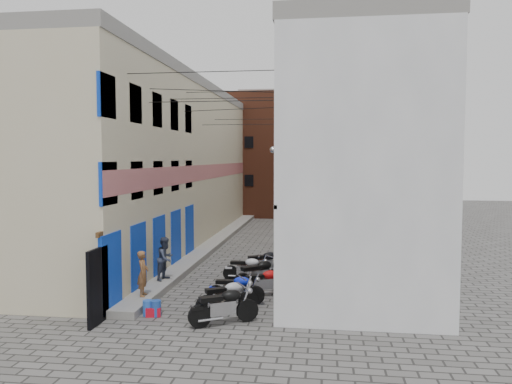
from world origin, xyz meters
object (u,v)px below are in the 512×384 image
at_px(motorcycle_b, 227,295).
at_px(water_jug_near, 156,308).
at_px(person_a, 143,273).
at_px(motorcycle_a, 224,304).
at_px(red_crate, 154,312).
at_px(motorcycle_c, 236,287).
at_px(motorcycle_f, 247,267).
at_px(motorcycle_e, 259,272).
at_px(water_jug_far, 148,308).
at_px(motorcycle_d, 265,281).
at_px(motorcycle_g, 265,261).
at_px(person_b, 166,258).

height_order(motorcycle_b, water_jug_near, motorcycle_b).
relative_size(person_a, water_jug_near, 3.12).
xyz_separation_m(motorcycle_a, person_a, (-3.04, 1.71, 0.39)).
relative_size(person_a, red_crate, 3.39).
distance_m(motorcycle_c, motorcycle_f, 3.05).
distance_m(motorcycle_e, red_crate, 4.54).
height_order(motorcycle_f, water_jug_far, motorcycle_f).
relative_size(water_jug_far, red_crate, 1.08).
bearing_deg(red_crate, motorcycle_d, 39.61).
distance_m(motorcycle_a, water_jug_far, 2.52).
relative_size(motorcycle_b, person_a, 1.34).
bearing_deg(motorcycle_d, motorcycle_g, 160.71).
xyz_separation_m(motorcycle_g, water_jug_far, (-2.88, -5.68, -0.34)).
height_order(person_a, water_jug_near, person_a).
relative_size(motorcycle_g, water_jug_far, 4.21).
bearing_deg(motorcycle_a, motorcycle_b, 155.41).
height_order(motorcycle_a, motorcycle_b, motorcycle_a).
distance_m(motorcycle_d, water_jug_far, 4.14).
height_order(motorcycle_b, motorcycle_g, motorcycle_b).
bearing_deg(person_a, motorcycle_c, -91.93).
xyz_separation_m(motorcycle_e, motorcycle_f, (-0.62, 1.05, -0.07)).
relative_size(motorcycle_e, person_a, 1.42).
distance_m(motorcycle_g, red_crate, 6.30).
xyz_separation_m(motorcycle_f, person_b, (-2.88, -1.16, 0.50)).
xyz_separation_m(motorcycle_d, red_crate, (-3.07, -2.54, -0.42)).
relative_size(motorcycle_b, water_jug_far, 4.22).
height_order(motorcycle_c, motorcycle_g, motorcycle_g).
distance_m(motorcycle_e, motorcycle_g, 2.10).
height_order(person_b, red_crate, person_b).
distance_m(motorcycle_b, motorcycle_d, 2.19).
height_order(motorcycle_e, water_jug_near, motorcycle_e).
xyz_separation_m(motorcycle_a, motorcycle_b, (-0.11, 1.04, -0.03)).
xyz_separation_m(motorcycle_e, water_jug_far, (-2.93, -3.58, -0.37)).
distance_m(motorcycle_b, person_a, 3.04).
relative_size(motorcycle_c, motorcycle_d, 1.00).
distance_m(motorcycle_f, person_b, 3.15).
xyz_separation_m(motorcycle_c, motorcycle_f, (-0.10, 3.05, -0.01)).
height_order(motorcycle_a, person_b, person_b).
xyz_separation_m(motorcycle_a, water_jug_far, (-2.44, 0.48, -0.37)).
bearing_deg(person_b, water_jug_near, -149.64).
bearing_deg(motorcycle_a, motorcycle_c, 150.27).
relative_size(motorcycle_a, motorcycle_d, 1.10).
height_order(person_b, water_jug_far, person_b).
bearing_deg(motorcycle_a, motorcycle_g, 145.47).
relative_size(motorcycle_a, motorcycle_f, 1.12).
bearing_deg(motorcycle_b, motorcycle_d, 124.78).
distance_m(motorcycle_d, motorcycle_g, 3.15).
bearing_deg(person_a, red_crate, -156.29).
height_order(motorcycle_e, person_b, person_b).
bearing_deg(motorcycle_b, person_a, -133.27).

